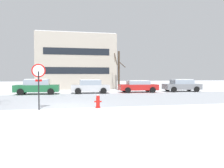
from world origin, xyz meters
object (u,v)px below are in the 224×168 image
at_px(stop_sign, 39,78).
at_px(parked_car_silver, 90,86).
at_px(parked_car_gray, 182,85).
at_px(parked_car_red, 138,86).
at_px(parked_car_green, 37,87).
at_px(fire_hydrant, 98,101).

xyz_separation_m(stop_sign, parked_car_silver, (4.27, 11.12, -1.06)).
bearing_deg(parked_car_gray, parked_car_silver, -179.05).
height_order(parked_car_silver, parked_car_red, parked_car_silver).
bearing_deg(parked_car_green, parked_car_red, 1.08).
relative_size(stop_sign, parked_car_green, 0.58).
relative_size(parked_car_silver, parked_car_gray, 0.94).
bearing_deg(parked_car_green, fire_hydrant, -67.43).
xyz_separation_m(parked_car_green, parked_car_red, (10.89, 0.20, -0.08)).
xyz_separation_m(fire_hydrant, parked_car_red, (6.35, 11.13, 0.30)).
distance_m(parked_car_silver, parked_car_gray, 10.89).
relative_size(stop_sign, fire_hydrant, 3.22).
distance_m(fire_hydrant, parked_car_red, 12.82).
height_order(parked_car_green, parked_car_gray, parked_car_green).
bearing_deg(stop_sign, parked_car_red, 49.15).
height_order(stop_sign, parked_car_green, stop_sign).
bearing_deg(parked_car_green, stop_sign, -83.92).
distance_m(stop_sign, parked_car_gray, 18.93).
bearing_deg(parked_car_red, parked_car_gray, 0.65).
height_order(stop_sign, fire_hydrant, stop_sign).
xyz_separation_m(stop_sign, parked_car_gray, (15.16, 11.30, -1.07)).
xyz_separation_m(fire_hydrant, parked_car_green, (-4.54, 10.93, 0.38)).
xyz_separation_m(parked_car_silver, parked_car_red, (5.44, 0.12, -0.04)).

